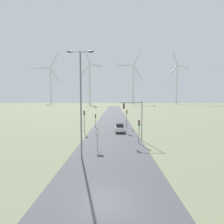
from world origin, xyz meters
TOP-DOWN VIEW (x-y plane):
  - ground_plane at (0.00, 0.00)m, footprint 600.00×600.00m
  - road_surface at (0.00, 48.00)m, footprint 10.00×240.00m
  - streetlamp at (-3.51, 8.96)m, footprint 3.14×0.32m
  - stop_sign_near at (-1.92, 11.91)m, footprint 0.81×0.07m
  - stop_sign_far at (2.83, 24.00)m, footprint 0.81×0.07m
  - traffic_light_post_near_left at (-5.78, 24.20)m, footprint 0.28×0.34m
  - traffic_light_post_near_right at (4.29, 15.70)m, footprint 0.28×0.33m
  - traffic_light_post_mid_left at (-4.24, 31.10)m, footprint 0.28×0.34m
  - traffic_light_post_mid_right at (3.44, 30.96)m, footprint 0.28×0.34m
  - traffic_light_mast_overhead at (3.87, 17.62)m, footprint 3.63×0.35m
  - car_approaching at (1.56, 25.23)m, footprint 1.88×4.13m
  - wind_turbine_far_left at (-90.82, 239.20)m, footprint 37.73×2.60m
  - wind_turbine_left at (-28.52, 194.18)m, footprint 26.72×14.36m
  - wind_turbine_center at (25.03, 217.94)m, footprint 35.00×12.97m
  - wind_turbine_right at (84.38, 226.82)m, footprint 30.52×8.40m

SIDE VIEW (x-z plane):
  - ground_plane at x=0.00m, z-range 0.00..0.00m
  - road_surface at x=0.00m, z-range 0.00..0.01m
  - car_approaching at x=1.56m, z-range 0.00..1.83m
  - stop_sign_near at x=-1.92m, z-range 0.53..3.18m
  - stop_sign_far at x=2.83m, z-range 0.56..3.39m
  - traffic_light_post_mid_left at x=-4.24m, z-range 0.76..4.01m
  - traffic_light_post_near_right at x=4.29m, z-range 0.86..4.53m
  - traffic_light_post_mid_right at x=3.44m, z-range 1.00..5.34m
  - traffic_light_post_near_left at x=-5.78m, z-range 1.04..5.62m
  - traffic_light_mast_overhead at x=3.87m, z-range 1.28..7.89m
  - streetlamp at x=-3.51m, z-range 1.34..13.82m
  - wind_turbine_left at x=-28.52m, z-range -3.40..61.08m
  - wind_turbine_center at x=25.03m, z-range -4.50..67.53m
  - wind_turbine_right at x=84.38m, z-range -3.52..66.66m
  - wind_turbine_far_left at x=-90.82m, z-range -4.55..68.38m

